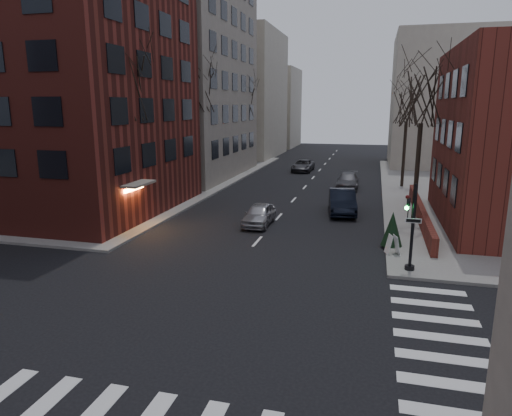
{
  "coord_description": "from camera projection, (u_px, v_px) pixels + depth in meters",
  "views": [
    {
      "loc": [
        6.13,
        -11.97,
        7.55
      ],
      "look_at": [
        -0.01,
        11.74,
        2.0
      ],
      "focal_mm": 32.0,
      "sensor_mm": 36.0,
      "label": 1
    }
  ],
  "objects": [
    {
      "name": "car_lane_far",
      "position": [
        303.0,
        166.0,
        52.95
      ],
      "size": [
        2.27,
        4.81,
        1.33
      ],
      "primitive_type": "imported",
      "rotation": [
        0.0,
        0.0,
        -0.01
      ],
      "color": "#3F3F44",
      "rests_on": "ground"
    },
    {
      "name": "building_distant_ra",
      "position": [
        451.0,
        101.0,
        56.24
      ],
      "size": [
        14.0,
        14.0,
        16.0
      ],
      "primitive_type": "cube",
      "color": "#B9B19C",
      "rests_on": "ground"
    },
    {
      "name": "streetlamp_near",
      "position": [
        189.0,
        147.0,
        36.3
      ],
      "size": [
        0.36,
        0.36,
        6.28
      ],
      "color": "black",
      "rests_on": "sidewalk_far_left"
    },
    {
      "name": "traffic_signal",
      "position": [
        411.0,
        233.0,
        20.6
      ],
      "size": [
        0.76,
        0.44,
        4.0
      ],
      "color": "black",
      "rests_on": "sidewalk_far_right"
    },
    {
      "name": "tree_left_a",
      "position": [
        127.0,
        90.0,
        27.96
      ],
      "size": [
        4.18,
        4.18,
        10.26
      ],
      "color": "#2D231C",
      "rests_on": "sidewalk_far_left"
    },
    {
      "name": "parked_sedan",
      "position": [
        342.0,
        202.0,
        32.38
      ],
      "size": [
        2.4,
        5.27,
        1.68
      ],
      "primitive_type": "imported",
      "rotation": [
        0.0,
        0.0,
        0.13
      ],
      "color": "black",
      "rests_on": "ground"
    },
    {
      "name": "evergreen_shrub",
      "position": [
        392.0,
        229.0,
        24.38
      ],
      "size": [
        1.35,
        1.35,
        1.86
      ],
      "primitive_type": "cone",
      "rotation": [
        0.0,
        0.0,
        0.24
      ],
      "color": "black",
      "rests_on": "sidewalk_far_right"
    },
    {
      "name": "low_wall_right",
      "position": [
        420.0,
        212.0,
        29.99
      ],
      "size": [
        0.35,
        16.0,
        1.0
      ],
      "primitive_type": "cube",
      "color": "maroon",
      "rests_on": "sidewalk_far_right"
    },
    {
      "name": "building_distant_lb",
      "position": [
        270.0,
        108.0,
        84.08
      ],
      "size": [
        10.0,
        12.0,
        14.0
      ],
      "primitive_type": "cube",
      "color": "#B9B19C",
      "rests_on": "ground"
    },
    {
      "name": "tree_right_a",
      "position": [
        423.0,
        97.0,
        27.54
      ],
      "size": [
        3.96,
        3.96,
        9.72
      ],
      "color": "#2D231C",
      "rests_on": "sidewalk_far_right"
    },
    {
      "name": "building_left_tan",
      "position": [
        152.0,
        42.0,
        47.63
      ],
      "size": [
        18.0,
        18.0,
        28.0
      ],
      "primitive_type": "cube",
      "color": "gray",
      "rests_on": "ground"
    },
    {
      "name": "ground",
      "position": [
        164.0,
        348.0,
        14.46
      ],
      "size": [
        160.0,
        160.0,
        0.0
      ],
      "primitive_type": "plane",
      "color": "black",
      "rests_on": "ground"
    },
    {
      "name": "building_distant_la",
      "position": [
        231.0,
        95.0,
        68.07
      ],
      "size": [
        14.0,
        16.0,
        18.0
      ],
      "primitive_type": "cube",
      "color": "#B9B19C",
      "rests_on": "ground"
    },
    {
      "name": "sandwich_board",
      "position": [
        393.0,
        244.0,
        23.07
      ],
      "size": [
        0.61,
        0.72,
        0.99
      ],
      "primitive_type": "cube",
      "rotation": [
        0.0,
        0.0,
        0.31
      ],
      "color": "white",
      "rests_on": "sidewalk_far_right"
    },
    {
      "name": "car_lane_silver",
      "position": [
        259.0,
        214.0,
        29.25
      ],
      "size": [
        1.63,
        4.02,
        1.37
      ],
      "primitive_type": "imported",
      "rotation": [
        0.0,
        0.0,
        -0.0
      ],
      "color": "#A3A2A7",
      "rests_on": "ground"
    },
    {
      "name": "streetlamp_far",
      "position": [
        253.0,
        133.0,
        55.19
      ],
      "size": [
        0.36,
        0.36,
        6.28
      ],
      "color": "black",
      "rests_on": "sidewalk_far_left"
    },
    {
      "name": "tree_left_c",
      "position": [
        244.0,
        101.0,
        52.61
      ],
      "size": [
        3.96,
        3.96,
        9.72
      ],
      "color": "#2D231C",
      "rests_on": "sidewalk_far_left"
    },
    {
      "name": "building_left_brick",
      "position": [
        59.0,
        84.0,
        31.84
      ],
      "size": [
        15.0,
        15.0,
        18.0
      ],
      "primitive_type": "cube",
      "color": "maroon",
      "rests_on": "ground"
    },
    {
      "name": "tree_left_b",
      "position": [
        199.0,
        89.0,
        39.19
      ],
      "size": [
        4.4,
        4.4,
        10.8
      ],
      "color": "#2D231C",
      "rests_on": "sidewalk_far_left"
    },
    {
      "name": "tree_right_b",
      "position": [
        407.0,
        104.0,
        40.85
      ],
      "size": [
        3.74,
        3.74,
        9.18
      ],
      "color": "#2D231C",
      "rests_on": "sidewalk_far_right"
    },
    {
      "name": "car_lane_gray",
      "position": [
        348.0,
        181.0,
        42.03
      ],
      "size": [
        1.99,
        4.81,
        1.39
      ],
      "primitive_type": "imported",
      "rotation": [
        0.0,
        0.0,
        0.01
      ],
      "color": "#414146",
      "rests_on": "ground"
    },
    {
      "name": "sidewalk_far_left",
      "position": [
        41.0,
        175.0,
        49.85
      ],
      "size": [
        44.0,
        44.0,
        0.15
      ],
      "primitive_type": "cube",
      "color": "gray",
      "rests_on": "ground"
    }
  ]
}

